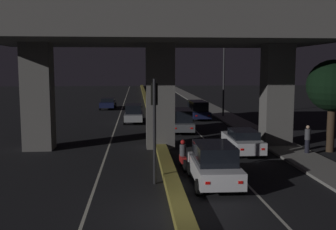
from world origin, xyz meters
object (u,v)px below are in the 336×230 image
Objects in this scene: car_white_lead at (214,164)px; pedestrian_on_sidewalk at (307,139)px; car_dark_blue_second_oncoming at (108,103)px; motorcycle_red_filtering_near at (183,157)px; traffic_light_left_of_median at (154,112)px; car_white_second at (243,141)px; car_dark_blue_fourth at (198,110)px; car_grey_third at (181,120)px; street_lamp at (220,73)px; car_silver_lead_oncoming at (134,113)px.

car_white_lead is 2.63× the size of pedestrian_on_sidewalk.
pedestrian_on_sidewalk is (6.65, 5.40, 0.02)m from car_white_lead.
car_dark_blue_second_oncoming is at bearing 12.85° from car_white_lead.
traffic_light_left_of_median is at bearing 143.56° from motorcycle_red_filtering_near.
car_white_lead is 0.99× the size of car_white_second.
car_dark_blue_fourth is at bearing 103.04° from pedestrian_on_sidewalk.
traffic_light_left_of_median is at bearing 136.55° from car_white_second.
motorcycle_red_filtering_near is at bearing 11.50° from car_dark_blue_second_oncoming.
car_dark_blue_fourth is 19.83m from motorcycle_red_filtering_near.
car_white_second reaches higher than car_dark_blue_second_oncoming.
motorcycle_red_filtering_near is (-1.25, -11.83, -0.32)m from car_grey_third.
street_lamp is 4.53m from car_dark_blue_fourth.
traffic_light_left_of_median is 3.46m from car_white_lead.
street_lamp is 1.73× the size of car_silver_lead_oncoming.
car_dark_blue_fourth is (2.76, 22.20, 0.02)m from car_white_lead.
car_white_second is at bearing -51.82° from motorcycle_red_filtering_near.
motorcycle_red_filtering_near is 1.09× the size of pedestrian_on_sidewalk.
car_white_lead is 22.37m from car_dark_blue_fourth.
street_lamp is at bearing -66.32° from car_dark_blue_fourth.
car_grey_third reaches higher than pedestrian_on_sidewalk.
car_white_second is 0.93× the size of car_dark_blue_fourth.
traffic_light_left_of_median is 0.61× the size of street_lamp.
car_grey_third is 11.90m from motorcycle_red_filtering_near.
motorcycle_red_filtering_near is at bearing -106.93° from street_lamp.
car_dark_blue_fourth is 17.24m from pedestrian_on_sidewalk.
car_dark_blue_second_oncoming is (-7.14, 18.21, -0.22)m from car_grey_third.
car_dark_blue_fourth is at bearing -13.71° from motorcycle_red_filtering_near.
street_lamp is 24.26m from car_white_lead.
pedestrian_on_sidewalk is at bearing -169.37° from car_dark_blue_fourth.
car_dark_blue_second_oncoming is at bearing -164.60° from car_silver_lead_oncoming.
pedestrian_on_sidewalk is at bearing -102.22° from car_white_second.
car_white_lead is 0.90× the size of car_grey_third.
car_dark_blue_fourth reaches higher than pedestrian_on_sidewalk.
car_white_second is at bearing -24.69° from car_white_lead.
car_grey_third reaches higher than car_dark_blue_second_oncoming.
street_lamp is (7.83, 22.97, 1.37)m from traffic_light_left_of_median.
pedestrian_on_sidewalk reaches higher than car_silver_lead_oncoming.
car_silver_lead_oncoming is (-3.66, 20.17, -0.06)m from car_white_lead.
car_dark_blue_fourth is at bearing 42.93° from car_dark_blue_second_oncoming.
car_white_lead is 2.96m from motorcycle_red_filtering_near.
car_white_lead is (2.60, -0.45, -2.25)m from traffic_light_left_of_median.
car_dark_blue_fourth is at bearing 76.17° from traffic_light_left_of_median.
car_silver_lead_oncoming is at bearing 15.03° from car_dark_blue_second_oncoming.
pedestrian_on_sidewalk is at bearing -142.83° from car_grey_third.
traffic_light_left_of_median is 19.89m from car_silver_lead_oncoming.
car_white_lead is (-5.23, -23.41, -3.61)m from street_lamp.
street_lamp is 18.42m from pedestrian_on_sidewalk.
traffic_light_left_of_median is 0.97× the size of car_grey_third.
street_lamp is 1.58× the size of car_grey_third.
car_dark_blue_fourth is 2.63× the size of motorcycle_red_filtering_near.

